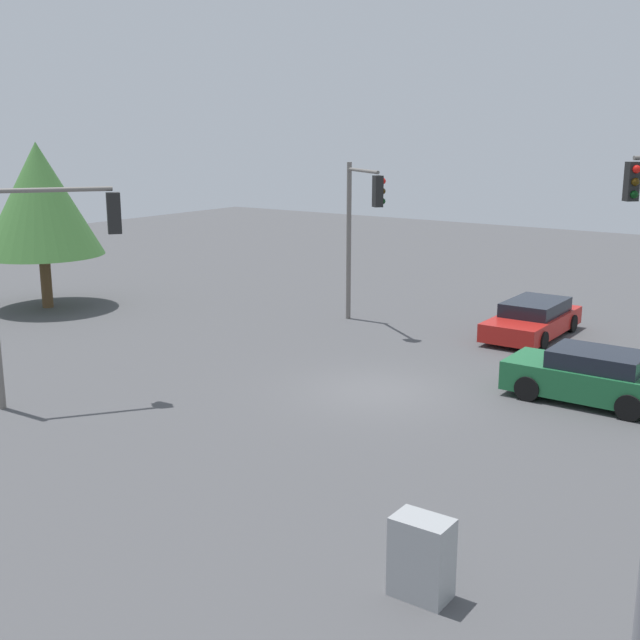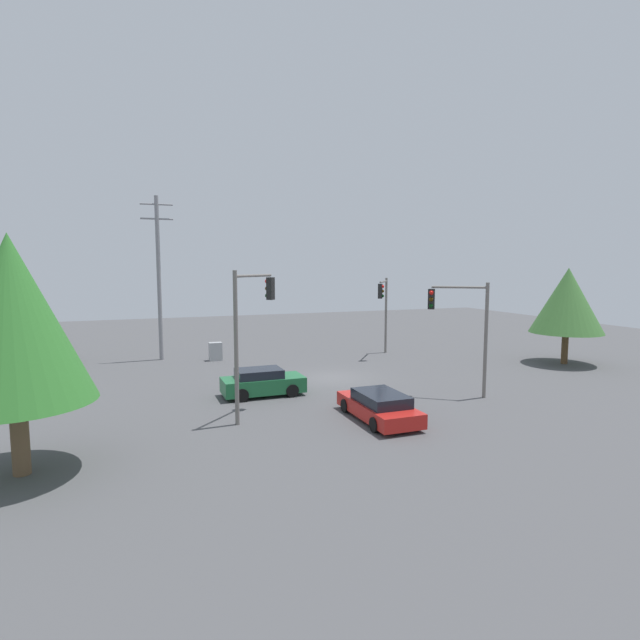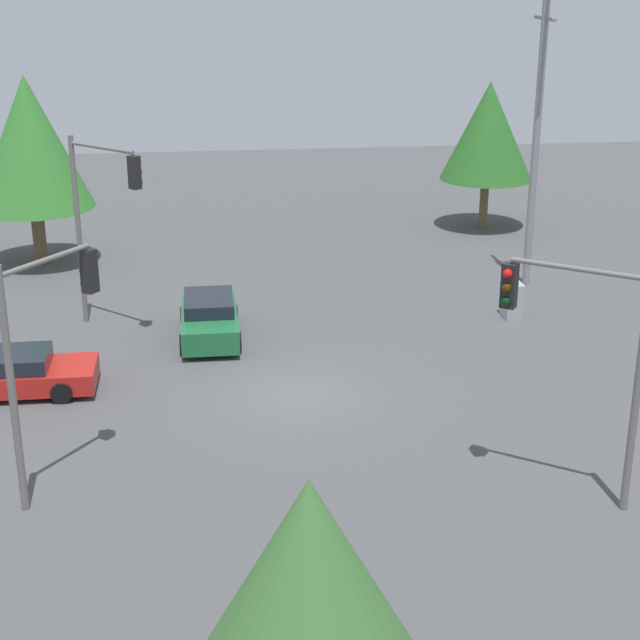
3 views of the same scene
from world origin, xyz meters
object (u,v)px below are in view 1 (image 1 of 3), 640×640
object	(u,v)px
sedan_green	(590,376)
traffic_signal_main	(361,217)
sedan_red	(533,319)
electrical_cabinet	(422,558)
traffic_signal_cross	(44,254)

from	to	relation	value
sedan_green	traffic_signal_main	distance (m)	10.80
sedan_red	electrical_cabinet	xyz separation A→B (m)	(-4.48, 16.51, 0.04)
electrical_cabinet	sedan_red	bearing A→B (deg)	-74.80
sedan_red	electrical_cabinet	bearing A→B (deg)	105.20
sedan_green	sedan_red	size ratio (longest dim) A/B	0.88
sedan_red	traffic_signal_cross	size ratio (longest dim) A/B	0.82
electrical_cabinet	sedan_green	bearing A→B (deg)	-86.10
traffic_signal_main	traffic_signal_cross	world-z (taller)	traffic_signal_main
sedan_green	electrical_cabinet	xyz separation A→B (m)	(-0.73, 10.67, -0.04)
sedan_green	traffic_signal_main	bearing A→B (deg)	68.57
sedan_red	traffic_signal_main	world-z (taller)	traffic_signal_main
sedan_green	traffic_signal_cross	xyz separation A→B (m)	(11.43, 8.23, 3.27)
sedan_green	electrical_cabinet	size ratio (longest dim) A/B	3.25
sedan_green	traffic_signal_cross	bearing A→B (deg)	125.76
traffic_signal_main	electrical_cabinet	world-z (taller)	traffic_signal_main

